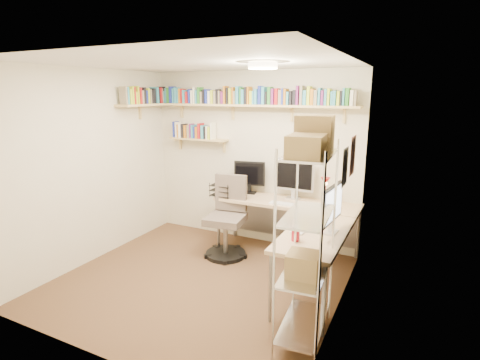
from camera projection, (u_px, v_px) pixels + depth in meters
name	position (u px, v px, depth m)	size (l,w,h in m)	color
ground	(200.00, 281.00, 4.48)	(3.20, 3.20, 0.00)	#4C3220
room_shell	(197.00, 153.00, 4.12)	(3.24, 3.04, 2.52)	beige
wall_shelves	(219.00, 105.00, 5.33)	(3.12, 1.09, 0.80)	#DBC07B
corner_desk	(283.00, 207.00, 4.85)	(2.02, 1.97, 1.31)	#DAB48E
office_chair	(227.00, 223.00, 5.10)	(0.58, 0.59, 1.10)	black
wire_rack	(308.00, 195.00, 3.12)	(0.45, 0.81, 2.01)	silver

